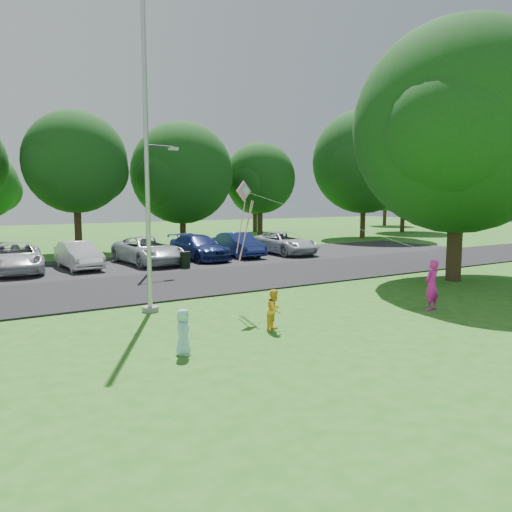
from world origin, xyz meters
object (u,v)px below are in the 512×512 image
trash_can (185,260)px  child_blue (183,332)px  big_tree (460,132)px  woman (432,285)px  kite (248,207)px  flagpole (147,172)px  street_lamp (153,195)px  child_yellow (274,310)px

trash_can → child_blue: bearing=-114.2°
big_tree → woman: (-5.29, -3.12, -5.26)m
trash_can → kite: (-2.07, -9.34, 2.74)m
woman → flagpole: bearing=-38.7°
street_lamp → child_yellow: 11.73m
trash_can → kite: bearing=-102.5°
trash_can → child_blue: (-5.54, -12.34, 0.09)m
street_lamp → child_yellow: street_lamp is taller
flagpole → child_yellow: 5.59m
child_yellow → street_lamp: bearing=53.6°
trash_can → child_blue: size_ratio=0.81×
big_tree → child_blue: (-13.50, -3.13, -5.52)m
child_blue → kite: size_ratio=0.20×
child_blue → flagpole: bearing=16.9°
child_yellow → kite: size_ratio=0.21×
big_tree → kite: big_tree is taller
woman → big_tree: bearing=-157.2°
trash_can → big_tree: (7.95, -9.20, 5.62)m
street_lamp → trash_can: 3.59m
flagpole → street_lamp: size_ratio=1.69×
trash_can → kite: size_ratio=0.16×
trash_can → woman: 12.61m
flagpole → big_tree: big_tree is taller
big_tree → child_yellow: 12.24m
child_yellow → flagpole: bearing=86.5°
big_tree → flagpole: bearing=174.2°
street_lamp → child_yellow: size_ratio=5.48×
street_lamp → kite: street_lamp is taller
child_yellow → kite: (0.62, 2.34, 2.63)m
child_yellow → child_blue: bearing=161.5°
child_yellow → child_blue: (-2.85, -0.65, -0.03)m
kite → trash_can: bearing=60.9°
woman → child_yellow: 5.40m
big_tree → child_blue: size_ratio=10.23×
flagpole → trash_can: 9.94m
trash_can → big_tree: size_ratio=0.08×
woman → kite: bearing=-39.9°
flagpole → child_yellow: size_ratio=9.28×
trash_can → street_lamp: bearing=-167.0°
big_tree → child_blue: bearing=-166.9°
street_lamp → kite: bearing=-103.1°
trash_can → child_yellow: 11.99m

